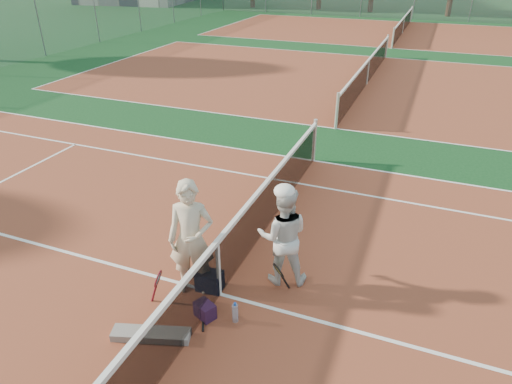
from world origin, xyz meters
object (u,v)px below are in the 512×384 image
at_px(player_a, 191,239).
at_px(player_b, 283,236).
at_px(net_main, 218,268).
at_px(racket_black_held, 278,278).
at_px(sports_bag_purple, 205,310).
at_px(sports_bag_navy, 210,281).
at_px(racket_spare, 203,308).
at_px(racket_red, 159,287).
at_px(water_bottle, 235,313).

bearing_deg(player_a, player_b, 12.15).
bearing_deg(net_main, racket_black_held, 24.57).
relative_size(player_b, sports_bag_purple, 5.51).
bearing_deg(sports_bag_navy, player_a, -159.53).
xyz_separation_m(net_main, racket_spare, (-0.08, -0.39, -0.49)).
relative_size(racket_spare, sports_bag_navy, 1.49).
bearing_deg(racket_spare, sports_bag_navy, -12.85).
distance_m(net_main, player_b, 1.11).
relative_size(player_b, racket_spare, 2.78).
bearing_deg(racket_red, player_a, 42.51).
bearing_deg(net_main, player_b, 42.65).
relative_size(racket_black_held, sports_bag_purple, 1.83).
distance_m(player_a, sports_bag_purple, 1.06).
bearing_deg(racket_spare, water_bottle, -121.99).
height_order(player_a, sports_bag_navy, player_a).
distance_m(sports_bag_navy, water_bottle, 0.83).
distance_m(net_main, water_bottle, 0.74).
relative_size(player_a, sports_bag_navy, 4.73).
bearing_deg(player_b, net_main, 24.25).
distance_m(player_a, racket_spare, 1.06).
height_order(racket_red, racket_black_held, racket_red).
height_order(player_b, racket_black_held, player_b).
bearing_deg(sports_bag_purple, racket_black_held, 48.06).
bearing_deg(racket_red, racket_black_held, 16.80).
distance_m(racket_spare, sports_bag_navy, 0.49).
distance_m(player_b, racket_spare, 1.63).
height_order(racket_red, sports_bag_navy, racket_red).
xyz_separation_m(player_b, sports_bag_purple, (-0.76, -1.24, -0.71)).
bearing_deg(net_main, sports_bag_navy, 162.91).
bearing_deg(sports_bag_navy, racket_black_held, 17.25).
bearing_deg(racket_red, racket_spare, -3.48).
relative_size(net_main, racket_black_held, 19.89).
distance_m(net_main, sports_bag_purple, 0.65).
height_order(net_main, racket_spare, net_main).
bearing_deg(racket_black_held, net_main, -25.03).
relative_size(player_a, sports_bag_purple, 6.29).
xyz_separation_m(sports_bag_purple, water_bottle, (0.45, 0.08, 0.03)).
bearing_deg(net_main, player_a, -176.93).
relative_size(sports_bag_navy, sports_bag_purple, 1.33).
bearing_deg(sports_bag_navy, water_bottle, -37.12).
bearing_deg(racket_spare, sports_bag_purple, -168.90).
bearing_deg(player_b, sports_bag_navy, 15.54).
xyz_separation_m(racket_red, sports_bag_purple, (0.77, -0.03, -0.17)).
xyz_separation_m(racket_red, racket_spare, (0.67, 0.10, -0.28)).
distance_m(player_a, racket_black_held, 1.48).
height_order(racket_black_held, sports_bag_navy, racket_black_held).
height_order(net_main, water_bottle, net_main).
distance_m(racket_spare, water_bottle, 0.57).
xyz_separation_m(racket_spare, water_bottle, (0.55, -0.05, 0.14)).
relative_size(racket_red, water_bottle, 1.93).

